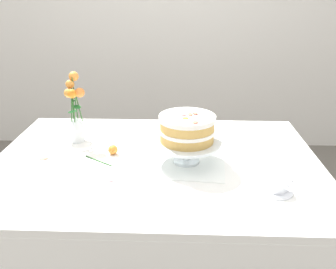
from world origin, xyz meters
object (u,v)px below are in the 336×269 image
Objects in this scene: layer_cake at (187,128)px; flower_vase at (75,115)px; cake_stand at (187,144)px; teacup at (277,186)px; fallen_rose at (112,150)px; dining_table at (156,181)px.

flower_vase reaches higher than layer_cake.
layer_cake reaches higher than cake_stand.
layer_cake is (0.00, -0.00, 0.07)m from cake_stand.
fallen_rose is at bearing 155.96° from teacup.
layer_cake is at bearing 145.32° from teacup.
cake_stand is at bearing 145.32° from teacup.
teacup is (0.45, -0.22, 0.12)m from dining_table.
fallen_rose is (-0.65, 0.29, -0.01)m from teacup.
flower_vase reaches higher than teacup.
dining_table is 9.90× the size of fallen_rose.
teacup is 0.84× the size of fallen_rose.
fallen_rose is at bearing 168.58° from layer_cake.
cake_stand is at bearing -22.05° from flower_vase.
fallen_rose is (-0.33, 0.07, -0.13)m from layer_cake.
teacup is 0.71m from fallen_rose.
dining_table is 4.83× the size of cake_stand.
teacup is at bearing -34.68° from layer_cake.
flower_vase is at bearing 143.24° from fallen_rose.
dining_table is 0.24m from fallen_rose.
cake_stand is 0.88× the size of flower_vase.
dining_table is 0.52m from teacup.
dining_table is at bearing 153.89° from teacup.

